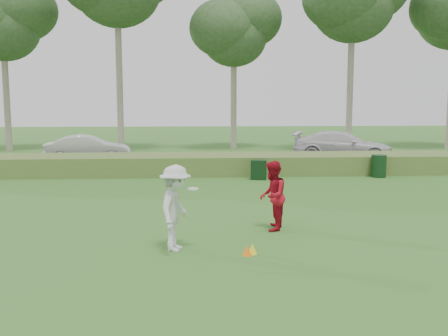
{
  "coord_description": "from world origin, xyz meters",
  "views": [
    {
      "loc": [
        -1.02,
        -12.12,
        3.43
      ],
      "look_at": [
        0.0,
        4.0,
        1.3
      ],
      "focal_mm": 40.0,
      "sensor_mm": 36.0,
      "label": 1
    }
  ],
  "objects": [
    {
      "name": "tree_2",
      "position": [
        -14.0,
        24.0,
        8.97
      ],
      "size": [
        6.5,
        6.5,
        12.0
      ],
      "color": "gray",
      "rests_on": "ground"
    },
    {
      "name": "reed_strip",
      "position": [
        0.0,
        12.0,
        0.45
      ],
      "size": [
        80.0,
        3.0,
        0.9
      ],
      "primitive_type": "cube",
      "color": "#4A6A2A",
      "rests_on": "ground"
    },
    {
      "name": "car_mid",
      "position": [
        -6.9,
        16.28,
        0.83
      ],
      "size": [
        4.78,
        2.0,
        1.54
      ],
      "primitive_type": "imported",
      "rotation": [
        0.0,
        0.0,
        1.65
      ],
      "color": "silver",
      "rests_on": "park_road"
    },
    {
      "name": "cone_yellow",
      "position": [
        0.32,
        -1.18,
        0.12
      ],
      "size": [
        0.22,
        0.22,
        0.24
      ],
      "primitive_type": "cone",
      "color": "yellow",
      "rests_on": "ground"
    },
    {
      "name": "cone_orange",
      "position": [
        0.18,
        -1.29,
        0.12
      ],
      "size": [
        0.21,
        0.21,
        0.23
      ],
      "primitive_type": "cone",
      "color": "orange",
      "rests_on": "ground"
    },
    {
      "name": "car_right",
      "position": [
        7.79,
        16.6,
        0.9
      ],
      "size": [
        6.25,
        4.16,
        1.68
      ],
      "primitive_type": "imported",
      "rotation": [
        0.0,
        0.0,
        1.23
      ],
      "color": "silver",
      "rests_on": "park_road"
    },
    {
      "name": "park_road",
      "position": [
        0.0,
        17.0,
        0.03
      ],
      "size": [
        80.0,
        6.0,
        0.06
      ],
      "primitive_type": "cube",
      "color": "#2D2D2D",
      "rests_on": "ground"
    },
    {
      "name": "tree_4",
      "position": [
        2.0,
        24.5,
        8.59
      ],
      "size": [
        6.24,
        6.24,
        11.5
      ],
      "color": "gray",
      "rests_on": "ground"
    },
    {
      "name": "player_red",
      "position": [
        1.11,
        0.94,
        0.94
      ],
      "size": [
        0.93,
        1.07,
        1.88
      ],
      "primitive_type": "imported",
      "rotation": [
        0.0,
        0.0,
        -1.85
      ],
      "color": "#AA0E1F",
      "rests_on": "ground"
    },
    {
      "name": "ground",
      "position": [
        0.0,
        0.0,
        0.0
      ],
      "size": [
        120.0,
        120.0,
        0.0
      ],
      "primitive_type": "plane",
      "color": "#2B6321",
      "rests_on": "ground"
    },
    {
      "name": "trash_bin",
      "position": [
        7.55,
        10.18,
        0.51
      ],
      "size": [
        0.85,
        0.85,
        1.03
      ],
      "primitive_type": "cylinder",
      "rotation": [
        0.0,
        0.0,
        -0.27
      ],
      "color": "black",
      "rests_on": "ground"
    },
    {
      "name": "utility_cabinet",
      "position": [
        1.92,
        9.82,
        0.44
      ],
      "size": [
        0.76,
        0.55,
        0.88
      ],
      "primitive_type": "cube",
      "rotation": [
        0.0,
        0.0,
        -0.16
      ],
      "color": "black",
      "rests_on": "ground"
    },
    {
      "name": "player_white",
      "position": [
        -1.43,
        -0.76,
        1.0
      ],
      "size": [
        1.06,
        1.44,
        2.01
      ],
      "rotation": [
        0.0,
        0.0,
        1.32
      ],
      "color": "silver",
      "rests_on": "ground"
    }
  ]
}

